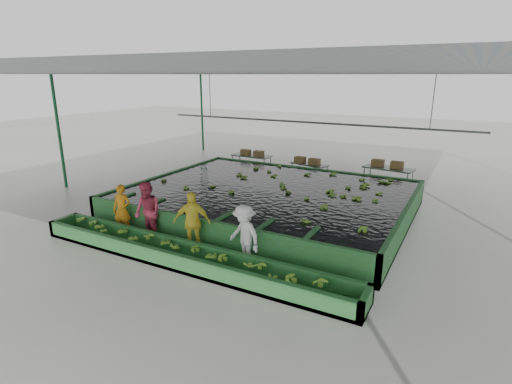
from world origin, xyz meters
The scene contains 21 objects.
ground centered at (0.00, 0.00, 0.00)m, with size 80.00×80.00×0.00m, color gray.
shed_roof centered at (0.00, 0.00, 5.00)m, with size 20.00×22.00×0.04m, color slate.
shed_posts centered at (0.00, 0.00, 2.50)m, with size 20.00×22.00×5.00m, color #164F2C, non-canonical shape.
flotation_tank centered at (0.00, 1.50, 0.45)m, with size 10.00×8.00×0.90m, color #286A2F, non-canonical shape.
tank_water centered at (0.00, 1.50, 0.85)m, with size 9.70×7.70×0.00m, color black.
sorting_trough centered at (0.00, -3.60, 0.25)m, with size 10.00×1.00×0.50m, color #286A2F, non-canonical shape.
cableway_rail centered at (0.00, 5.00, 3.00)m, with size 0.08×0.08×14.00m, color #59605B.
rail_hanger_left centered at (-5.00, 5.00, 4.00)m, with size 0.04×0.04×2.00m, color #59605B.
rail_hanger_right centered at (5.00, 5.00, 4.00)m, with size 0.04×0.04×2.00m, color #59605B.
worker_a centered at (-3.09, -2.80, 0.82)m, with size 0.60×0.39×1.65m, color orange.
worker_b centered at (-1.99, -2.80, 0.93)m, with size 0.91×0.71×1.87m, color #C13855.
worker_c centered at (-0.30, -2.80, 0.91)m, with size 1.07×0.44×1.82m, color #FFEB3E.
worker_d centered at (1.44, -2.80, 0.85)m, with size 1.09×0.63×1.69m, color white.
packing_table_left centered at (-3.58, 6.56, 0.47)m, with size 2.08×0.83×0.94m, color #59605B, non-canonical shape.
packing_table_mid centered at (-0.34, 6.54, 0.42)m, with size 1.83×0.73×0.83m, color #59605B, non-canonical shape.
packing_table_right centered at (3.34, 6.80, 0.49)m, with size 2.16×0.86×0.98m, color #59605B, non-canonical shape.
box_stack_left centered at (-3.49, 6.48, 0.95)m, with size 1.27×0.35×0.27m, color brown, non-canonical shape.
box_stack_mid centered at (-0.46, 6.53, 0.83)m, with size 1.30×0.36×0.28m, color brown, non-canonical shape.
box_stack_right centered at (3.25, 6.87, 0.98)m, with size 1.38×0.38×0.30m, color brown, non-canonical shape.
floating_bananas centered at (0.00, 2.30, 0.85)m, with size 8.65×5.90×0.12m, color #67A32B, non-canonical shape.
trough_bananas centered at (0.00, -3.60, 0.40)m, with size 9.59×0.64×0.13m, color #67A32B, non-canonical shape.
Camera 1 is at (6.47, -11.36, 4.98)m, focal length 28.00 mm.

